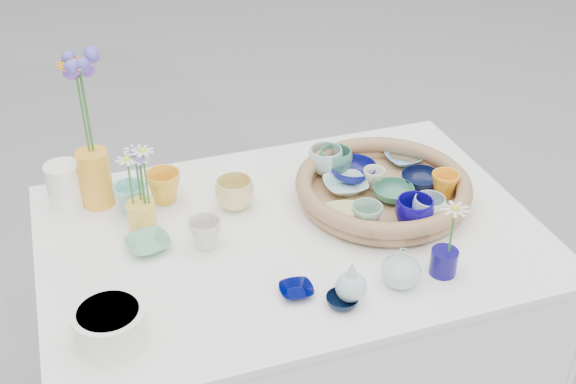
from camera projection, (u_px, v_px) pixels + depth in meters
name	position (u px, v px, depth m)	size (l,w,h in m)	color
wicker_tray	(383.00, 189.00, 1.94)	(0.47, 0.47, 0.08)	#8F6542
tray_ceramic_0	(353.00, 171.00, 2.02)	(0.13, 0.13, 0.04)	navy
tray_ceramic_1	(421.00, 180.00, 1.99)	(0.11, 0.11, 0.03)	black
tray_ceramic_2	(445.00, 185.00, 1.93)	(0.08, 0.08, 0.07)	#FFA61F
tray_ceramic_3	(393.00, 193.00, 1.93)	(0.11, 0.11, 0.03)	#367859
tray_ceramic_4	(367.00, 218.00, 1.80)	(0.08, 0.08, 0.07)	#7FA88F
tray_ceramic_5	(345.00, 185.00, 1.97)	(0.12, 0.12, 0.03)	#A3D7C8
tray_ceramic_6	(326.00, 161.00, 2.03)	(0.10, 0.10, 0.08)	#AAD0C8
tray_ceramic_7	(374.00, 178.00, 1.98)	(0.06, 0.06, 0.06)	silver
tray_ceramic_8	(404.00, 159.00, 2.09)	(0.10, 0.10, 0.02)	#6FB5DF
tray_ceramic_9	(414.00, 213.00, 1.82)	(0.10, 0.10, 0.08)	#0D0376
tray_ceramic_10	(343.00, 216.00, 1.85)	(0.11, 0.11, 0.03)	#D7D17D
tray_ceramic_11	(429.00, 209.00, 1.84)	(0.09, 0.09, 0.07)	silver
tray_ceramic_12	(336.00, 162.00, 2.03)	(0.09, 0.09, 0.07)	#45846A
loose_ceramic_0	(164.00, 187.00, 1.94)	(0.10, 0.10, 0.09)	gold
loose_ceramic_1	(235.00, 194.00, 1.92)	(0.10, 0.10, 0.08)	#DFC874
loose_ceramic_2	(148.00, 244.00, 1.78)	(0.11, 0.11, 0.03)	#68A985
loose_ceramic_3	(206.00, 233.00, 1.77)	(0.08, 0.08, 0.08)	beige
loose_ceramic_4	(296.00, 291.00, 1.64)	(0.08, 0.08, 0.02)	#000442
loose_ceramic_5	(131.00, 198.00, 1.90)	(0.09, 0.09, 0.08)	#88D4C6
loose_ceramic_6	(342.00, 301.00, 1.61)	(0.07, 0.07, 0.02)	black
fluted_bowl	(110.00, 325.00, 1.50)	(0.15, 0.15, 0.08)	white
bud_vase_paleblue	(351.00, 280.00, 1.60)	(0.07, 0.07, 0.11)	#AAC6CF
bud_vase_seafoam	(401.00, 267.00, 1.65)	(0.09, 0.09, 0.10)	#ADCDC2
bud_vase_cobalt	(444.00, 262.00, 1.69)	(0.06, 0.06, 0.06)	#100A56
single_daisy	(452.00, 231.00, 1.64)	(0.08, 0.08, 0.14)	silver
tall_vase_yellow	(96.00, 178.00, 1.91)	(0.08, 0.08, 0.16)	#F8A22A
gerbera	(82.00, 109.00, 1.81)	(0.10, 0.10, 0.26)	orange
hydrangea	(87.00, 111.00, 1.81)	(0.09, 0.09, 0.32)	#5349BB
white_pitcher	(65.00, 185.00, 1.91)	(0.13, 0.09, 0.12)	white
daisy_cup	(142.00, 216.00, 1.84)	(0.07, 0.07, 0.08)	#FFC547
daisy_posy	(136.00, 172.00, 1.78)	(0.09, 0.09, 0.17)	white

